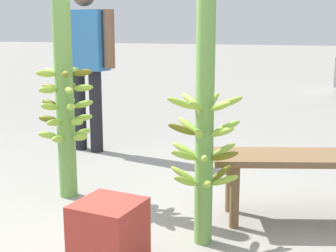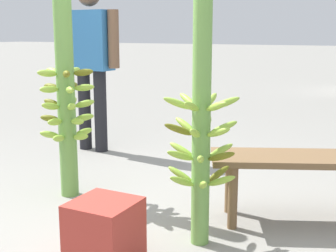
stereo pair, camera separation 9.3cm
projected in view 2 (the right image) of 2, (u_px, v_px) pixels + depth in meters
The scene contains 6 objects.
ground_plane at pixel (88, 232), 2.85m from camera, with size 80.00×80.00×0.00m, color gray.
banana_stalk_left at pixel (66, 97), 3.36m from camera, with size 0.41×0.41×1.51m.
banana_stalk_center at pixel (201, 131), 2.58m from camera, with size 0.43×0.43×1.37m.
vendor_person at pixel (91, 54), 4.64m from camera, with size 0.68×0.22×1.66m.
market_bench at pixel (325, 166), 2.93m from camera, with size 1.45×0.92×0.44m.
produce_crate at pixel (104, 231), 2.48m from camera, with size 0.33×0.33×0.33m.
Camera 2 is at (1.66, -2.14, 1.20)m, focal length 50.00 mm.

